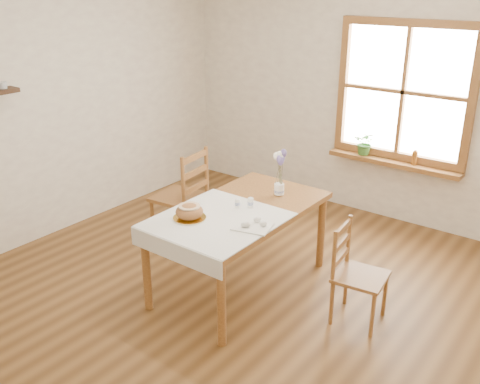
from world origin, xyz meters
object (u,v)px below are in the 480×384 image
object	(u,v)px
dining_table	(240,218)
chair_right	(361,275)
flower_vase	(279,190)
chair_left	(179,195)
bread_plate	(190,218)

from	to	relation	value
dining_table	chair_right	xyz separation A→B (m)	(1.06, 0.16, -0.26)
flower_vase	chair_right	bearing A→B (deg)	-16.76
chair_left	flower_vase	bearing A→B (deg)	88.83
dining_table	chair_left	world-z (taller)	chair_left
chair_left	chair_right	world-z (taller)	chair_left
chair_right	flower_vase	size ratio (longest dim) A/B	8.24
dining_table	chair_left	xyz separation A→B (m)	(-1.04, 0.34, -0.17)
bread_plate	flower_vase	distance (m)	0.92
bread_plate	flower_vase	world-z (taller)	flower_vase
dining_table	chair_left	distance (m)	1.11
dining_table	chair_right	world-z (taller)	chair_right
chair_right	flower_vase	world-z (taller)	flower_vase
bread_plate	dining_table	bearing A→B (deg)	66.53
chair_left	flower_vase	world-z (taller)	chair_left
bread_plate	flower_vase	bearing A→B (deg)	72.19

